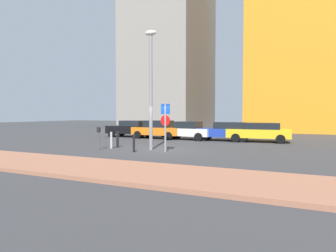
{
  "coord_description": "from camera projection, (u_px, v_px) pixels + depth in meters",
  "views": [
    {
      "loc": [
        7.52,
        -15.19,
        2.08
      ],
      "look_at": [
        -0.3,
        1.79,
        1.31
      ],
      "focal_mm": 31.17,
      "sensor_mm": 36.0,
      "label": 1
    }
  ],
  "objects": [
    {
      "name": "ground_plane",
      "position": [
        160.0,
        150.0,
        17.01
      ],
      "size": [
        120.0,
        120.0,
        0.0
      ],
      "primitive_type": "plane",
      "color": "#38383A"
    },
    {
      "name": "sidewalk_brick",
      "position": [
        83.0,
        167.0,
        11.05
      ],
      "size": [
        40.0,
        3.32,
        0.14
      ],
      "primitive_type": "cube",
      "color": "#9E664C",
      "rests_on": "ground"
    },
    {
      "name": "parked_car_black",
      "position": [
        131.0,
        128.0,
        26.37
      ],
      "size": [
        4.35,
        2.02,
        1.49
      ],
      "color": "black",
      "rests_on": "ground"
    },
    {
      "name": "parked_car_orange",
      "position": [
        158.0,
        129.0,
        24.74
      ],
      "size": [
        4.38,
        2.16,
        1.53
      ],
      "color": "orange",
      "rests_on": "ground"
    },
    {
      "name": "parked_car_white",
      "position": [
        186.0,
        130.0,
        23.66
      ],
      "size": [
        4.41,
        2.12,
        1.47
      ],
      "color": "white",
      "rests_on": "ground"
    },
    {
      "name": "parked_car_blue",
      "position": [
        226.0,
        131.0,
        22.59
      ],
      "size": [
        4.39,
        2.17,
        1.45
      ],
      "color": "#1E389E",
      "rests_on": "ground"
    },
    {
      "name": "parked_car_yellow",
      "position": [
        259.0,
        132.0,
        21.64
      ],
      "size": [
        4.66,
        2.29,
        1.43
      ],
      "color": "gold",
      "rests_on": "ground"
    },
    {
      "name": "parking_sign_post",
      "position": [
        165.0,
        122.0,
        15.82
      ],
      "size": [
        0.6,
        0.12,
        2.65
      ],
      "color": "gray",
      "rests_on": "ground"
    },
    {
      "name": "parking_meter",
      "position": [
        99.0,
        135.0,
        16.72
      ],
      "size": [
        0.18,
        0.14,
        1.32
      ],
      "color": "#4C4C51",
      "rests_on": "ground"
    },
    {
      "name": "street_lamp",
      "position": [
        151.0,
        80.0,
        16.64
      ],
      "size": [
        0.7,
        0.36,
        6.83
      ],
      "color": "gray",
      "rests_on": "ground"
    },
    {
      "name": "traffic_bollard_near",
      "position": [
        111.0,
        140.0,
        17.52
      ],
      "size": [
        0.13,
        0.13,
        1.0
      ],
      "primitive_type": "cylinder",
      "color": "#B7B7BC",
      "rests_on": "ground"
    },
    {
      "name": "traffic_bollard_mid",
      "position": [
        118.0,
        139.0,
        18.06
      ],
      "size": [
        0.16,
        0.16,
        1.0
      ],
      "primitive_type": "cylinder",
      "color": "black",
      "rests_on": "ground"
    },
    {
      "name": "traffic_bollard_far",
      "position": [
        134.0,
        143.0,
        15.89
      ],
      "size": [
        0.13,
        0.13,
        0.97
      ],
      "primitive_type": "cylinder",
      "color": "black",
      "rests_on": "ground"
    },
    {
      "name": "building_colorful_midrise",
      "position": [
        327.0,
        8.0,
        35.69
      ],
      "size": [
        17.31,
        15.15,
        30.13
      ],
      "primitive_type": "cube",
      "color": "orange",
      "rests_on": "ground"
    },
    {
      "name": "building_under_construction",
      "position": [
        170.0,
        57.0,
        46.97
      ],
      "size": [
        11.05,
        14.28,
        22.38
      ],
      "primitive_type": "cube",
      "color": "gray",
      "rests_on": "ground"
    }
  ]
}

